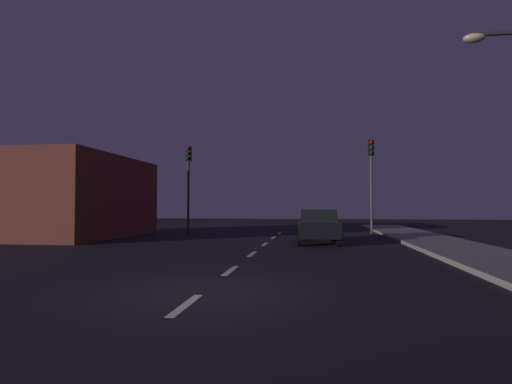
{
  "coord_description": "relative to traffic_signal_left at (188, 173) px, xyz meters",
  "views": [
    {
      "loc": [
        2.16,
        -8.05,
        1.67
      ],
      "look_at": [
        -0.96,
        14.18,
        2.44
      ],
      "focal_mm": 29.23,
      "sensor_mm": 36.0,
      "label": 1
    }
  ],
  "objects": [
    {
      "name": "storefront_left",
      "position": [
        -5.3,
        -3.09,
        -1.52
      ],
      "size": [
        5.39,
        9.38,
        4.37
      ],
      "primitive_type": "cube",
      "color": "maroon",
      "rests_on": "ground_plane"
    },
    {
      "name": "sidewalk_curb_right",
      "position": [
        12.9,
        -9.3,
        -3.63
      ],
      "size": [
        3.0,
        40.0,
        0.15
      ],
      "primitive_type": "cube",
      "color": "gray",
      "rests_on": "ground_plane"
    },
    {
      "name": "traffic_signal_right",
      "position": [
        10.78,
        0.0,
        0.09
      ],
      "size": [
        0.32,
        0.38,
        5.46
      ],
      "color": "#4C4C51",
      "rests_on": "ground_plane"
    },
    {
      "name": "lane_stripe_sixth",
      "position": [
        5.4,
        1.5,
        -3.7
      ],
      "size": [
        0.16,
        1.6,
        0.01
      ],
      "primitive_type": "cube",
      "color": "silver",
      "rests_on": "ground_plane"
    },
    {
      "name": "lane_stripe_fifth",
      "position": [
        5.4,
        -2.3,
        -3.7
      ],
      "size": [
        0.16,
        1.6,
        0.01
      ],
      "primitive_type": "cube",
      "color": "silver",
      "rests_on": "ground_plane"
    },
    {
      "name": "lane_stripe_fourth",
      "position": [
        5.4,
        -6.1,
        -3.7
      ],
      "size": [
        0.16,
        1.6,
        0.01
      ],
      "primitive_type": "cube",
      "color": "silver",
      "rests_on": "ground_plane"
    },
    {
      "name": "car_stopped_ahead",
      "position": [
        7.71,
        -5.34,
        -2.93
      ],
      "size": [
        2.01,
        3.99,
        1.53
      ],
      "color": "black",
      "rests_on": "ground_plane"
    },
    {
      "name": "lane_stripe_second",
      "position": [
        5.4,
        -13.7,
        -3.7
      ],
      "size": [
        0.16,
        1.6,
        0.01
      ],
      "primitive_type": "cube",
      "color": "silver",
      "rests_on": "ground_plane"
    },
    {
      "name": "lane_stripe_nearest",
      "position": [
        5.4,
        -17.5,
        -3.7
      ],
      "size": [
        0.16,
        1.6,
        0.01
      ],
      "primitive_type": "cube",
      "color": "silver",
      "rests_on": "ground_plane"
    },
    {
      "name": "traffic_signal_left",
      "position": [
        0.0,
        0.0,
        0.0
      ],
      "size": [
        0.32,
        0.38,
        5.32
      ],
      "color": "#2D2D30",
      "rests_on": "ground_plane"
    },
    {
      "name": "lane_stripe_third",
      "position": [
        5.4,
        -9.9,
        -3.7
      ],
      "size": [
        0.16,
        1.6,
        0.01
      ],
      "primitive_type": "cube",
      "color": "silver",
      "rests_on": "ground_plane"
    },
    {
      "name": "ground_plane",
      "position": [
        5.4,
        -9.3,
        -3.7
      ],
      "size": [
        80.0,
        80.0,
        0.0
      ],
      "primitive_type": "plane",
      "color": "black"
    }
  ]
}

